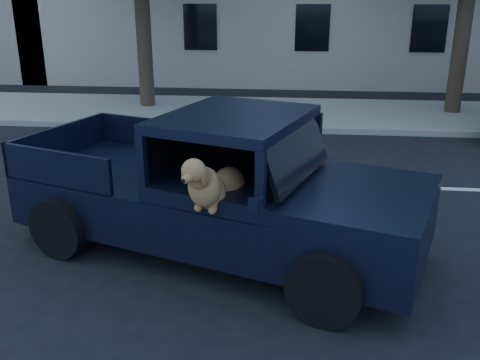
{
  "coord_description": "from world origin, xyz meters",
  "views": [
    {
      "loc": [
        0.45,
        -6.17,
        3.48
      ],
      "look_at": [
        -0.2,
        0.18,
        1.2
      ],
      "focal_mm": 40.0,
      "sensor_mm": 36.0,
      "label": 1
    }
  ],
  "objects": [
    {
      "name": "ground",
      "position": [
        0.0,
        0.0,
        0.0
      ],
      "size": [
        120.0,
        120.0,
        0.0
      ],
      "primitive_type": "plane",
      "color": "black",
      "rests_on": "ground"
    },
    {
      "name": "far_sidewalk",
      "position": [
        0.0,
        9.2,
        0.07
      ],
      "size": [
        60.0,
        4.0,
        0.15
      ],
      "primitive_type": "cube",
      "color": "gray",
      "rests_on": "ground"
    },
    {
      "name": "lane_stripes",
      "position": [
        2.0,
        3.4,
        0.01
      ],
      "size": [
        21.6,
        0.14,
        0.01
      ],
      "primitive_type": null,
      "color": "silver",
      "rests_on": "ground"
    },
    {
      "name": "pickup_truck",
      "position": [
        -0.64,
        0.58,
        0.67
      ],
      "size": [
        5.93,
        3.84,
        1.98
      ],
      "rotation": [
        0.0,
        0.0,
        -0.34
      ],
      "color": "black",
      "rests_on": "ground"
    }
  ]
}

